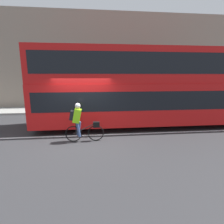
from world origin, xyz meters
TOP-DOWN VIEW (x-y plane):
  - ground_plane at (0.00, 0.00)m, footprint 80.00×80.00m
  - road_center_line at (0.00, 0.23)m, footprint 50.00×0.14m
  - sidewalk_curb at (0.00, 6.12)m, footprint 60.00×2.49m
  - building_facade at (0.00, 7.52)m, footprint 60.00×0.30m
  - bus at (3.55, 1.51)m, footprint 11.82×2.50m
  - cyclist_on_bike at (-0.06, -0.45)m, footprint 1.54×0.32m
  - trash_bin at (5.13, 6.00)m, footprint 0.54×0.54m

SIDE VIEW (x-z plane):
  - ground_plane at x=0.00m, z-range 0.00..0.00m
  - road_center_line at x=0.00m, z-range 0.00..0.01m
  - sidewalk_curb at x=0.00m, z-range 0.00..0.13m
  - trash_bin at x=5.13m, z-range 0.13..0.98m
  - cyclist_on_bike at x=-0.06m, z-range 0.07..1.64m
  - bus at x=3.55m, z-range 0.20..4.09m
  - building_facade at x=0.00m, z-range 0.00..7.54m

